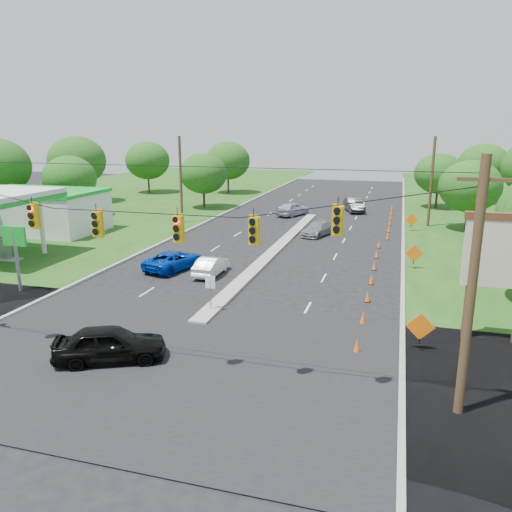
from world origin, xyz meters
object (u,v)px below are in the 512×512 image
(white_sedan, at_px, (211,266))
(blue_pickup, at_px, (174,260))
(pylon_sign, at_px, (505,259))
(gas_station, at_px, (27,208))
(black_sedan, at_px, (110,344))

(white_sedan, xyz_separation_m, blue_pickup, (-3.01, 0.54, 0.04))
(pylon_sign, bearing_deg, gas_station, 159.69)
(white_sedan, bearing_deg, gas_station, -19.65)
(black_sedan, distance_m, white_sedan, 13.50)
(gas_station, height_order, pylon_sign, pylon_sign)
(gas_station, bearing_deg, black_sedan, -44.17)
(blue_pickup, bearing_deg, white_sedan, -174.79)
(gas_station, bearing_deg, white_sedan, -19.71)
(black_sedan, relative_size, blue_pickup, 0.96)
(gas_station, distance_m, pylon_sign, 40.50)
(pylon_sign, bearing_deg, black_sedan, -156.77)
(gas_station, distance_m, white_sedan, 22.48)
(pylon_sign, height_order, white_sedan, pylon_sign)
(blue_pickup, bearing_deg, black_sedan, 119.65)
(black_sedan, bearing_deg, pylon_sign, -91.51)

